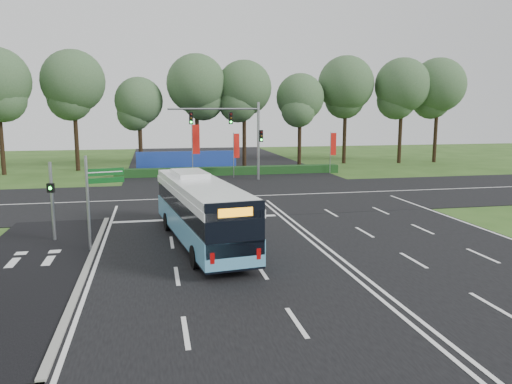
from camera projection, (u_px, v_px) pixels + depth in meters
ground at (304, 236)px, 25.25m from camera, size 120.00×120.00×0.00m
road_main at (304, 236)px, 25.25m from camera, size 20.00×120.00×0.04m
road_cross at (256, 196)px, 36.84m from camera, size 120.00×14.00×0.05m
bike_path at (25, 270)px, 19.85m from camera, size 5.00×18.00×0.06m
kerb_strip at (88, 266)px, 20.32m from camera, size 0.25×18.00×0.12m
city_bus at (201, 211)px, 23.50m from camera, size 3.82×11.50×3.24m
pedestrian_signal at (52, 199)px, 23.96m from camera, size 0.36×0.43×3.87m
street_sign at (96, 192)px, 22.32m from camera, size 1.65×0.47×4.33m
banner_flag_left at (195, 143)px, 46.28m from camera, size 0.75×0.16×5.08m
banner_flag_mid at (236, 148)px, 46.46m from camera, size 0.61×0.21×4.24m
banner_flag_right at (333, 146)px, 49.63m from camera, size 0.61×0.08×4.16m
traffic_light_gantry at (239, 129)px, 44.34m from camera, size 8.41×0.28×7.00m
hedge at (230, 171)px, 48.85m from camera, size 22.00×1.20×0.80m
blue_hoarding at (187, 162)px, 50.35m from camera, size 10.00×0.30×2.20m
eucalyptus_row at (252, 86)px, 54.89m from camera, size 54.49×9.71×12.57m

